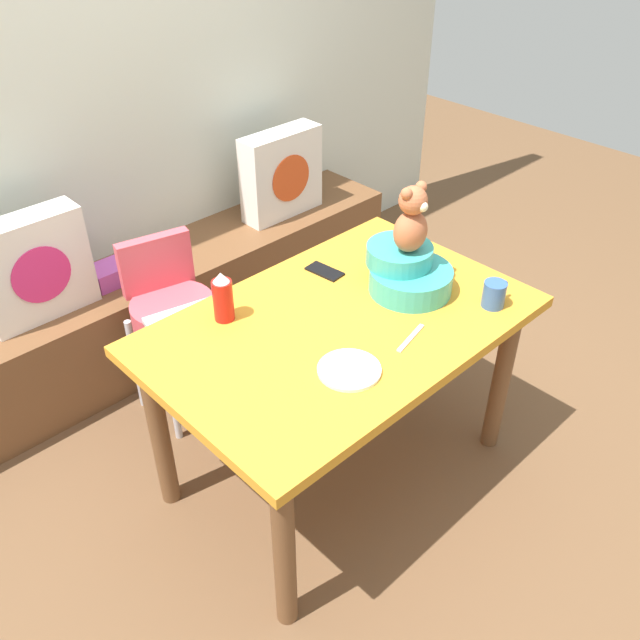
{
  "coord_description": "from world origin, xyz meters",
  "views": [
    {
      "loc": [
        -1.34,
        -1.31,
        2.1
      ],
      "look_at": [
        0.0,
        0.1,
        0.69
      ],
      "focal_mm": 38.02,
      "sensor_mm": 36.0,
      "label": 1
    }
  ],
  "objects_px": {
    "coffee_mug": "(494,294)",
    "pillow_floral_right": "(282,174)",
    "infant_seat_teal": "(407,272)",
    "pillow_floral_left": "(34,268)",
    "book_stack": "(113,273)",
    "cell_phone": "(325,271)",
    "dining_table": "(340,345)",
    "teddy_bear": "(411,220)",
    "highchair": "(172,308)",
    "ketchup_bottle": "(223,297)",
    "dinner_plate_near": "(349,370)"
  },
  "relations": [
    {
      "from": "highchair",
      "to": "teddy_bear",
      "type": "distance_m",
      "value": 1.06
    },
    {
      "from": "pillow_floral_right",
      "to": "book_stack",
      "type": "xyz_separation_m",
      "value": [
        -0.98,
        0.02,
        -0.18
      ]
    },
    {
      "from": "pillow_floral_right",
      "to": "coffee_mug",
      "type": "height_order",
      "value": "pillow_floral_right"
    },
    {
      "from": "pillow_floral_left",
      "to": "highchair",
      "type": "xyz_separation_m",
      "value": [
        0.35,
        -0.42,
        -0.16
      ]
    },
    {
      "from": "infant_seat_teal",
      "to": "dinner_plate_near",
      "type": "height_order",
      "value": "infant_seat_teal"
    },
    {
      "from": "dining_table",
      "to": "pillow_floral_left",
      "type": "bearing_deg",
      "value": 116.41
    },
    {
      "from": "book_stack",
      "to": "cell_phone",
      "type": "distance_m",
      "value": 1.04
    },
    {
      "from": "book_stack",
      "to": "cell_phone",
      "type": "xyz_separation_m",
      "value": [
        0.42,
        -0.92,
        0.24
      ]
    },
    {
      "from": "infant_seat_teal",
      "to": "pillow_floral_left",
      "type": "bearing_deg",
      "value": 127.05
    },
    {
      "from": "infant_seat_teal",
      "to": "coffee_mug",
      "type": "bearing_deg",
      "value": -64.02
    },
    {
      "from": "highchair",
      "to": "teddy_bear",
      "type": "bearing_deg",
      "value": -54.94
    },
    {
      "from": "teddy_bear",
      "to": "dinner_plate_near",
      "type": "distance_m",
      "value": 0.59
    },
    {
      "from": "pillow_floral_left",
      "to": "teddy_bear",
      "type": "height_order",
      "value": "teddy_bear"
    },
    {
      "from": "teddy_bear",
      "to": "cell_phone",
      "type": "relative_size",
      "value": 1.74
    },
    {
      "from": "highchair",
      "to": "coffee_mug",
      "type": "xyz_separation_m",
      "value": [
        0.68,
        -1.05,
        0.27
      ]
    },
    {
      "from": "dining_table",
      "to": "dinner_plate_near",
      "type": "distance_m",
      "value": 0.29
    },
    {
      "from": "pillow_floral_right",
      "to": "teddy_bear",
      "type": "bearing_deg",
      "value": -109.75
    },
    {
      "from": "pillow_floral_right",
      "to": "ketchup_bottle",
      "type": "distance_m",
      "value": 1.35
    },
    {
      "from": "pillow_floral_left",
      "to": "book_stack",
      "type": "bearing_deg",
      "value": 3.59
    },
    {
      "from": "pillow_floral_left",
      "to": "teddy_bear",
      "type": "bearing_deg",
      "value": -52.96
    },
    {
      "from": "highchair",
      "to": "book_stack",
      "type": "bearing_deg",
      "value": 92.74
    },
    {
      "from": "infant_seat_teal",
      "to": "cell_phone",
      "type": "relative_size",
      "value": 2.29
    },
    {
      "from": "highchair",
      "to": "cell_phone",
      "type": "height_order",
      "value": "highchair"
    },
    {
      "from": "teddy_bear",
      "to": "dinner_plate_near",
      "type": "bearing_deg",
      "value": -159.09
    },
    {
      "from": "book_stack",
      "to": "coffee_mug",
      "type": "bearing_deg",
      "value": -64.88
    },
    {
      "from": "infant_seat_teal",
      "to": "ketchup_bottle",
      "type": "distance_m",
      "value": 0.67
    },
    {
      "from": "highchair",
      "to": "infant_seat_teal",
      "type": "relative_size",
      "value": 2.39
    },
    {
      "from": "infant_seat_teal",
      "to": "dinner_plate_near",
      "type": "bearing_deg",
      "value": -159.04
    },
    {
      "from": "teddy_bear",
      "to": "coffee_mug",
      "type": "xyz_separation_m",
      "value": [
        0.14,
        -0.28,
        -0.23
      ]
    },
    {
      "from": "pillow_floral_right",
      "to": "dining_table",
      "type": "height_order",
      "value": "pillow_floral_right"
    },
    {
      "from": "teddy_bear",
      "to": "ketchup_bottle",
      "type": "height_order",
      "value": "teddy_bear"
    },
    {
      "from": "cell_phone",
      "to": "dining_table",
      "type": "bearing_deg",
      "value": -130.71
    },
    {
      "from": "infant_seat_teal",
      "to": "highchair",
      "type": "bearing_deg",
      "value": 125.08
    },
    {
      "from": "pillow_floral_left",
      "to": "coffee_mug",
      "type": "height_order",
      "value": "pillow_floral_left"
    },
    {
      "from": "dining_table",
      "to": "infant_seat_teal",
      "type": "xyz_separation_m",
      "value": [
        0.32,
        -0.02,
        0.18
      ]
    },
    {
      "from": "coffee_mug",
      "to": "cell_phone",
      "type": "bearing_deg",
      "value": 115.93
    },
    {
      "from": "teddy_bear",
      "to": "dinner_plate_near",
      "type": "height_order",
      "value": "teddy_bear"
    },
    {
      "from": "highchair",
      "to": "dinner_plate_near",
      "type": "xyz_separation_m",
      "value": [
        0.05,
        -0.95,
        0.22
      ]
    },
    {
      "from": "dining_table",
      "to": "highchair",
      "type": "bearing_deg",
      "value": 106.58
    },
    {
      "from": "pillow_floral_left",
      "to": "cell_phone",
      "type": "bearing_deg",
      "value": -49.97
    },
    {
      "from": "ketchup_bottle",
      "to": "dinner_plate_near",
      "type": "xyz_separation_m",
      "value": [
        0.11,
        -0.49,
        -0.08
      ]
    },
    {
      "from": "pillow_floral_left",
      "to": "dinner_plate_near",
      "type": "bearing_deg",
      "value": -73.44
    },
    {
      "from": "pillow_floral_right",
      "to": "ketchup_bottle",
      "type": "height_order",
      "value": "ketchup_bottle"
    },
    {
      "from": "highchair",
      "to": "ketchup_bottle",
      "type": "distance_m",
      "value": 0.55
    },
    {
      "from": "dining_table",
      "to": "highchair",
      "type": "xyz_separation_m",
      "value": [
        -0.22,
        0.74,
        -0.11
      ]
    },
    {
      "from": "book_stack",
      "to": "dining_table",
      "type": "distance_m",
      "value": 1.21
    },
    {
      "from": "infant_seat_teal",
      "to": "cell_phone",
      "type": "height_order",
      "value": "infant_seat_teal"
    },
    {
      "from": "pillow_floral_right",
      "to": "highchair",
      "type": "distance_m",
      "value": 1.06
    },
    {
      "from": "coffee_mug",
      "to": "pillow_floral_right",
      "type": "bearing_deg",
      "value": 78.97
    },
    {
      "from": "teddy_bear",
      "to": "pillow_floral_left",
      "type": "bearing_deg",
      "value": 127.04
    }
  ]
}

